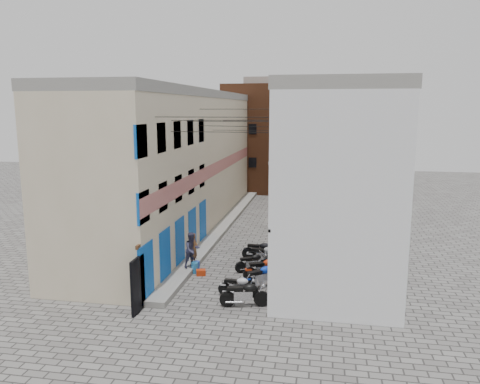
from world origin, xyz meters
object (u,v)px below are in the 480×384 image
Objects in this scene: motorcycle_g at (261,250)px; motorcycle_e at (253,261)px; motorcycle_b at (238,285)px; person_b at (192,250)px; motorcycle_f at (265,254)px; water_jug_far at (197,266)px; person_a at (194,249)px; motorcycle_c at (262,275)px; motorcycle_a at (245,293)px; motorcycle_d at (265,267)px; water_jug_near at (195,268)px; red_crate at (201,272)px.

motorcycle_e is at bearing 0.79° from motorcycle_g.
motorcycle_b is 3.78m from person_b.
motorcycle_f reaches higher than water_jug_far.
motorcycle_c is at bearing -110.24° from person_a.
person_a reaches higher than motorcycle_c.
motorcycle_f is (0.17, 5.08, 0.02)m from motorcycle_a.
motorcycle_d is 3.53m from water_jug_far.
water_jug_near is 1.19× the size of red_crate.
motorcycle_g is (-0.33, 0.77, -0.02)m from motorcycle_f.
motorcycle_b is 2.28m from motorcycle_d.
motorcycle_a is 0.99× the size of motorcycle_c.
water_jug_far is at bearing -110.56° from motorcycle_e.
motorcycle_g is at bearing 40.61° from water_jug_near.
motorcycle_g is 3.71m from red_crate.
motorcycle_f reaches higher than motorcycle_c.
motorcycle_c is at bearing -22.81° from motorcycle_d.
water_jug_far is (-2.59, 2.74, -0.26)m from motorcycle_b.
motorcycle_g is at bearing 179.37° from motorcycle_b.
person_b is at bearing -125.87° from water_jug_far.
motorcycle_b is 0.84× the size of motorcycle_d.
motorcycle_g reaches higher than red_crate.
motorcycle_g is 1.24× the size of person_a.
motorcycle_d reaches higher than red_crate.
water_jug_near is at bearing -57.37° from motorcycle_f.
person_b is 3.59× the size of water_jug_far.
person_a is (-3.60, 1.73, 0.47)m from motorcycle_c.
motorcycle_d is 1.24m from motorcycle_e.
water_jug_near is 0.33m from water_jug_far.
water_jug_far is 0.69m from red_crate.
motorcycle_c reaches higher than red_crate.
motorcycle_e is 2.55m from red_crate.
motorcycle_b is at bearing 2.38° from motorcycle_g.
motorcycle_c is 3.80m from motorcycle_g.
motorcycle_b is at bearing -167.01° from motorcycle_a.
motorcycle_d is 1.20× the size of person_b.
person_b reaches higher than motorcycle_f.
person_b reaches higher than water_jug_near.
red_crate is (-2.22, 2.16, -0.37)m from motorcycle_b.
water_jug_far is (-3.03, 3.71, -0.34)m from motorcycle_a.
motorcycle_b is 3.55m from water_jug_near.
person_b reaches higher than motorcycle_e.
person_b reaches higher than red_crate.
person_b is 0.91m from water_jug_far.
person_b is at bearing 144.98° from red_crate.
motorcycle_f is at bearing 144.63° from motorcycle_c.
motorcycle_b reaches higher than water_jug_far.
motorcycle_f is at bearing -23.27° from person_b.
motorcycle_a is 4.14m from red_crate.
motorcycle_e is at bearing 21.89° from red_crate.
person_a reaches higher than motorcycle_f.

